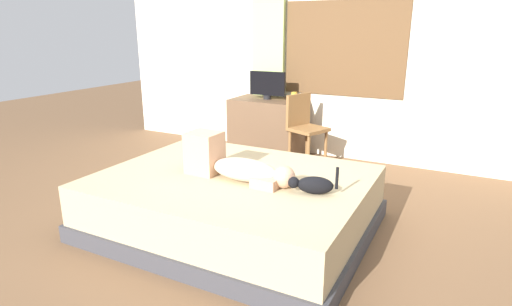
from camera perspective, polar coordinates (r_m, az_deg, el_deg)
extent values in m
plane|color=brown|center=(3.46, -2.34, -11.04)|extent=(16.00, 16.00, 0.00)
cube|color=beige|center=(5.40, 11.30, 14.68)|extent=(6.40, 0.12, 2.90)
cube|color=brown|center=(5.31, 11.88, 13.74)|extent=(1.49, 0.02, 1.13)
cube|color=white|center=(5.31, 11.88, 13.74)|extent=(1.41, 0.02, 1.05)
cube|color=#38383D|center=(3.55, -2.96, -9.09)|extent=(2.16, 1.70, 0.14)
cube|color=tan|center=(3.45, -3.02, -5.61)|extent=(2.10, 1.66, 0.33)
ellipsoid|color=#CCB299|center=(3.26, -1.57, -2.30)|extent=(0.57, 0.27, 0.17)
sphere|color=tan|center=(3.11, 3.85, -3.28)|extent=(0.17, 0.17, 0.17)
cube|color=tan|center=(3.43, -7.05, 0.06)|extent=(0.27, 0.25, 0.34)
cube|color=tan|center=(3.17, 1.87, -3.69)|extent=(0.21, 0.29, 0.08)
ellipsoid|color=black|center=(3.03, 8.09, -4.39)|extent=(0.28, 0.18, 0.13)
sphere|color=black|center=(3.03, 5.17, -4.03)|extent=(0.08, 0.08, 0.08)
cylinder|color=black|center=(3.00, 11.01, -3.39)|extent=(0.03, 0.03, 0.16)
cube|color=brown|center=(5.44, 1.58, 3.52)|extent=(0.90, 0.56, 0.74)
cylinder|color=black|center=(5.37, 1.55, 7.63)|extent=(0.10, 0.10, 0.05)
cube|color=black|center=(5.35, 1.57, 9.48)|extent=(0.48, 0.04, 0.30)
cylinder|color=gold|center=(5.34, 5.24, 7.77)|extent=(0.08, 0.08, 0.10)
cylinder|color=brown|center=(5.07, 9.48, 0.54)|extent=(0.04, 0.04, 0.44)
cylinder|color=brown|center=(4.85, 7.17, -0.11)|extent=(0.04, 0.04, 0.44)
cylinder|color=brown|center=(5.26, 6.96, 1.24)|extent=(0.04, 0.04, 0.44)
cylinder|color=brown|center=(5.05, 4.62, 0.65)|extent=(0.04, 0.04, 0.44)
cube|color=brown|center=(4.99, 7.15, 3.24)|extent=(0.49, 0.49, 0.04)
cube|color=brown|center=(5.06, 5.81, 5.90)|extent=(0.18, 0.37, 0.38)
cube|color=#ADCC75|center=(5.62, 1.72, 13.67)|extent=(0.44, 0.06, 2.63)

